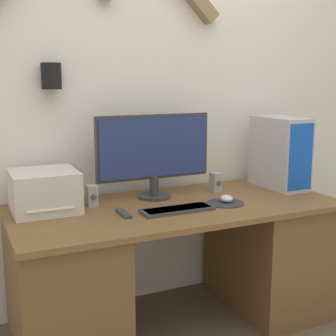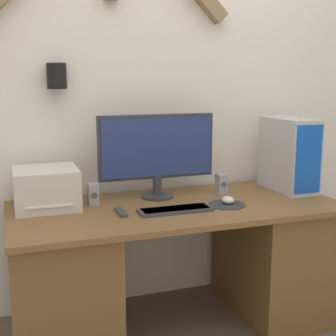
{
  "view_description": "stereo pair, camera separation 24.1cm",
  "coord_description": "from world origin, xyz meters",
  "px_view_note": "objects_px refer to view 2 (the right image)",
  "views": [
    {
      "loc": [
        -1.07,
        -1.82,
        1.39
      ],
      "look_at": [
        -0.05,
        0.39,
        0.92
      ],
      "focal_mm": 50.0,
      "sensor_mm": 36.0,
      "label": 1
    },
    {
      "loc": [
        -0.85,
        -1.91,
        1.39
      ],
      "look_at": [
        -0.05,
        0.39,
        0.92
      ],
      "focal_mm": 50.0,
      "sensor_mm": 36.0,
      "label": 2
    }
  ],
  "objects_px": {
    "mouse": "(228,200)",
    "speaker_right": "(221,183)",
    "computer_tower": "(289,154)",
    "printer": "(46,188)",
    "keyboard": "(175,210)",
    "remote_control": "(121,212)",
    "monitor": "(157,150)",
    "speaker_left": "(93,194)"
  },
  "relations": [
    {
      "from": "mouse",
      "to": "printer",
      "type": "xyz_separation_m",
      "value": [
        -0.94,
        0.25,
        0.08
      ]
    },
    {
      "from": "keyboard",
      "to": "remote_control",
      "type": "relative_size",
      "value": 2.44
    },
    {
      "from": "monitor",
      "to": "keyboard",
      "type": "distance_m",
      "value": 0.41
    },
    {
      "from": "mouse",
      "to": "printer",
      "type": "height_order",
      "value": "printer"
    },
    {
      "from": "keyboard",
      "to": "remote_control",
      "type": "height_order",
      "value": "keyboard"
    },
    {
      "from": "monitor",
      "to": "computer_tower",
      "type": "height_order",
      "value": "monitor"
    },
    {
      "from": "mouse",
      "to": "computer_tower",
      "type": "xyz_separation_m",
      "value": [
        0.5,
        0.18,
        0.2
      ]
    },
    {
      "from": "computer_tower",
      "to": "remote_control",
      "type": "height_order",
      "value": "computer_tower"
    },
    {
      "from": "keyboard",
      "to": "speaker_left",
      "type": "bearing_deg",
      "value": 142.68
    },
    {
      "from": "keyboard",
      "to": "computer_tower",
      "type": "xyz_separation_m",
      "value": [
        0.82,
        0.22,
        0.21
      ]
    },
    {
      "from": "monitor",
      "to": "printer",
      "type": "bearing_deg",
      "value": -178.75
    },
    {
      "from": "monitor",
      "to": "speaker_left",
      "type": "relative_size",
      "value": 5.93
    },
    {
      "from": "mouse",
      "to": "speaker_left",
      "type": "height_order",
      "value": "speaker_left"
    },
    {
      "from": "mouse",
      "to": "printer",
      "type": "distance_m",
      "value": 0.98
    },
    {
      "from": "monitor",
      "to": "mouse",
      "type": "distance_m",
      "value": 0.49
    },
    {
      "from": "computer_tower",
      "to": "speaker_right",
      "type": "height_order",
      "value": "computer_tower"
    },
    {
      "from": "speaker_right",
      "to": "remote_control",
      "type": "relative_size",
      "value": 0.72
    },
    {
      "from": "keyboard",
      "to": "printer",
      "type": "relative_size",
      "value": 1.15
    },
    {
      "from": "keyboard",
      "to": "mouse",
      "type": "relative_size",
      "value": 4.74
    },
    {
      "from": "monitor",
      "to": "remote_control",
      "type": "relative_size",
      "value": 4.3
    },
    {
      "from": "speaker_left",
      "to": "speaker_right",
      "type": "xyz_separation_m",
      "value": [
        0.77,
        0.01,
        0.0
      ]
    },
    {
      "from": "mouse",
      "to": "speaker_right",
      "type": "bearing_deg",
      "value": 72.66
    },
    {
      "from": "keyboard",
      "to": "speaker_right",
      "type": "bearing_deg",
      "value": 36.11
    },
    {
      "from": "mouse",
      "to": "remote_control",
      "type": "relative_size",
      "value": 0.51
    },
    {
      "from": "computer_tower",
      "to": "printer",
      "type": "bearing_deg",
      "value": 177.13
    },
    {
      "from": "monitor",
      "to": "keyboard",
      "type": "bearing_deg",
      "value": -89.99
    },
    {
      "from": "mouse",
      "to": "printer",
      "type": "relative_size",
      "value": 0.24
    },
    {
      "from": "monitor",
      "to": "speaker_right",
      "type": "xyz_separation_m",
      "value": [
        0.4,
        -0.02,
        -0.22
      ]
    },
    {
      "from": "speaker_right",
      "to": "mouse",
      "type": "bearing_deg",
      "value": -107.34
    },
    {
      "from": "keyboard",
      "to": "mouse",
      "type": "xyz_separation_m",
      "value": [
        0.32,
        0.04,
        0.01
      ]
    },
    {
      "from": "mouse",
      "to": "speaker_left",
      "type": "bearing_deg",
      "value": 160.64
    },
    {
      "from": "monitor",
      "to": "speaker_left",
      "type": "height_order",
      "value": "monitor"
    },
    {
      "from": "keyboard",
      "to": "computer_tower",
      "type": "distance_m",
      "value": 0.87
    },
    {
      "from": "speaker_left",
      "to": "speaker_right",
      "type": "relative_size",
      "value": 1.0
    },
    {
      "from": "keyboard",
      "to": "speaker_left",
      "type": "xyz_separation_m",
      "value": [
        -0.37,
        0.28,
        0.05
      ]
    },
    {
      "from": "monitor",
      "to": "computer_tower",
      "type": "distance_m",
      "value": 0.82
    },
    {
      "from": "remote_control",
      "to": "monitor",
      "type": "bearing_deg",
      "value": 42.43
    },
    {
      "from": "mouse",
      "to": "speaker_right",
      "type": "xyz_separation_m",
      "value": [
        0.08,
        0.25,
        0.03
      ]
    },
    {
      "from": "remote_control",
      "to": "computer_tower",
      "type": "bearing_deg",
      "value": 8.63
    },
    {
      "from": "computer_tower",
      "to": "printer",
      "type": "xyz_separation_m",
      "value": [
        -1.43,
        0.07,
        -0.12
      ]
    },
    {
      "from": "monitor",
      "to": "speaker_right",
      "type": "distance_m",
      "value": 0.45
    },
    {
      "from": "keyboard",
      "to": "printer",
      "type": "bearing_deg",
      "value": 154.48
    }
  ]
}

